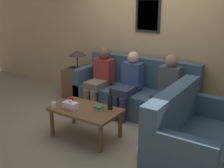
# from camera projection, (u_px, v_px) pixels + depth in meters

# --- Properties ---
(ground_plane) EXTENTS (16.00, 16.00, 0.00)m
(ground_plane) POSITION_uv_depth(u_px,v_px,m) (121.00, 120.00, 4.79)
(ground_plane) COLOR gray
(wall_back) EXTENTS (9.00, 0.08, 2.60)m
(wall_back) POSITION_uv_depth(u_px,v_px,m) (148.00, 37.00, 5.14)
(wall_back) COLOR tan
(wall_back) RESTS_ON ground_plane
(couch_main) EXTENTS (2.18, 0.82, 0.96)m
(couch_main) POSITION_uv_depth(u_px,v_px,m) (135.00, 94.00, 5.09)
(couch_main) COLOR #385166
(couch_main) RESTS_ON ground_plane
(couch_side) EXTENTS (0.82, 1.45, 0.96)m
(couch_side) POSITION_uv_depth(u_px,v_px,m) (191.00, 141.00, 3.45)
(couch_side) COLOR #385166
(couch_side) RESTS_ON ground_plane
(coffee_table) EXTENTS (1.02, 0.62, 0.45)m
(coffee_table) POSITION_uv_depth(u_px,v_px,m) (85.00, 113.00, 4.15)
(coffee_table) COLOR brown
(coffee_table) RESTS_ON ground_plane
(side_table_with_lamp) EXTENTS (0.46, 0.44, 0.99)m
(side_table_with_lamp) POSITION_uv_depth(u_px,v_px,m) (76.00, 80.00, 5.79)
(side_table_with_lamp) COLOR brown
(side_table_with_lamp) RESTS_ON ground_plane
(wine_bottle) EXTENTS (0.08, 0.08, 0.32)m
(wine_bottle) POSITION_uv_depth(u_px,v_px,m) (110.00, 101.00, 4.08)
(wine_bottle) COLOR black
(wine_bottle) RESTS_ON coffee_table
(drinking_glass) EXTENTS (0.07, 0.07, 0.10)m
(drinking_glass) POSITION_uv_depth(u_px,v_px,m) (54.00, 105.00, 4.13)
(drinking_glass) COLOR silver
(drinking_glass) RESTS_ON coffee_table
(book_stack) EXTENTS (0.14, 0.11, 0.05)m
(book_stack) POSITION_uv_depth(u_px,v_px,m) (99.00, 108.00, 4.09)
(book_stack) COLOR beige
(book_stack) RESTS_ON coffee_table
(soda_can) EXTENTS (0.07, 0.07, 0.12)m
(soda_can) POSITION_uv_depth(u_px,v_px,m) (71.00, 101.00, 4.27)
(soda_can) COLOR red
(soda_can) RESTS_ON coffee_table
(tissue_box) EXTENTS (0.23, 0.12, 0.15)m
(tissue_box) POSITION_uv_depth(u_px,v_px,m) (71.00, 105.00, 4.12)
(tissue_box) COLOR silver
(tissue_box) RESTS_ON coffee_table
(person_left) EXTENTS (0.34, 0.62, 1.14)m
(person_left) POSITION_uv_depth(u_px,v_px,m) (100.00, 76.00, 5.16)
(person_left) COLOR #756651
(person_left) RESTS_ON ground_plane
(person_middle) EXTENTS (0.34, 0.64, 1.12)m
(person_middle) POSITION_uv_depth(u_px,v_px,m) (129.00, 82.00, 4.85)
(person_middle) COLOR #2D334C
(person_middle) RESTS_ON ground_plane
(person_right) EXTENTS (0.34, 0.60, 1.13)m
(person_right) POSITION_uv_depth(u_px,v_px,m) (167.00, 87.00, 4.54)
(person_right) COLOR #2D334C
(person_right) RESTS_ON ground_plane
(teddy_bear) EXTENTS (0.20, 0.20, 0.32)m
(teddy_bear) POSITION_uv_depth(u_px,v_px,m) (144.00, 148.00, 3.67)
(teddy_bear) COLOR beige
(teddy_bear) RESTS_ON ground_plane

